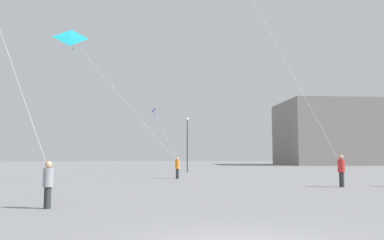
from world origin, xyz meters
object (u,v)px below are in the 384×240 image
Objects in this scene: building_centre_hall at (337,133)px; person_in_orange at (177,167)px; person_in_grey at (48,182)px; lamppost_west at (187,137)px; person_in_red at (341,169)px; kite_cyan_delta at (73,40)px; kite_violet_diamond at (154,111)px.

person_in_orange is at bearing -124.17° from building_centre_hall.
person_in_orange is (4.64, 17.92, 0.07)m from person_in_grey.
lamppost_west is at bearing -156.75° from person_in_grey.
lamppost_west is (-8.03, 22.26, 3.03)m from person_in_red.
person_in_grey is at bearing 0.87° from person_in_red.
kite_cyan_delta is at bearing -113.81° from lamppost_west.
person_in_orange is 13.47m from lamppost_west.
building_centre_hall reaches higher than person_in_orange.
kite_violet_diamond is at bearing -87.50° from person_in_red.
kite_cyan_delta is at bearing -134.56° from person_in_grey.
kite_cyan_delta is 0.36× the size of building_centre_hall.
kite_violet_diamond is at bearing 71.51° from kite_cyan_delta.
person_in_red is 18.72m from kite_cyan_delta.
building_centre_hall reaches higher than kite_cyan_delta.
kite_violet_diamond reaches higher than person_in_grey.
building_centre_hall is at bearing 49.03° from lamppost_west.
person_in_red is at bearing -70.16° from lamppost_west.
person_in_red reaches higher than person_in_orange.
person_in_grey is 31.68m from lamppost_west.
person_in_orange reaches higher than person_in_grey.
lamppost_west is (3.60, 4.70, -2.35)m from kite_violet_diamond.
person_in_red is 13.12m from person_in_orange.
person_in_red is 67.76m from building_centre_hall.
lamppost_west is at bearing -130.97° from building_centre_hall.
person_in_grey is at bearing -78.68° from kite_cyan_delta.
kite_violet_diamond is 1.03× the size of kite_cyan_delta.
building_centre_hall is 3.93× the size of lamppost_west.
building_centre_hall is at bearing 49.39° from kite_violet_diamond.
person_in_red is at bearing -104.80° from person_in_orange.
building_centre_hall is 52.80m from lamppost_west.
lamppost_west reaches higher than person_in_red.
lamppost_west reaches higher than person_in_grey.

